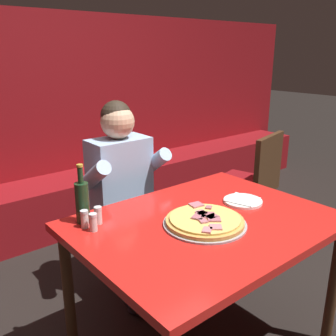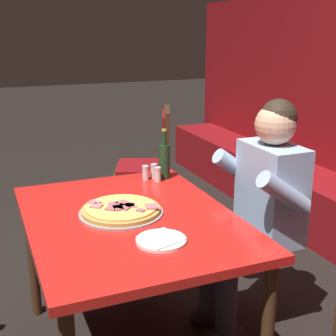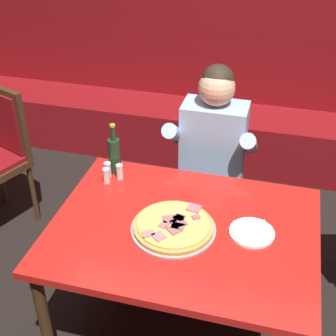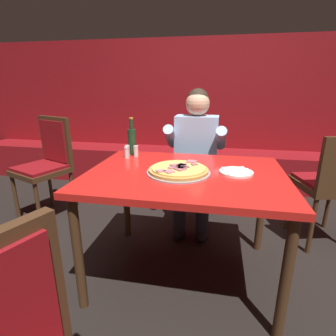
% 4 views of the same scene
% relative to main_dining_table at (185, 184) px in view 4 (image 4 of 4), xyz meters
% --- Properties ---
extents(ground_plane, '(24.00, 24.00, 0.00)m').
position_rel_main_dining_table_xyz_m(ground_plane, '(0.00, 0.00, -0.69)').
color(ground_plane, black).
extents(booth_wall_panel, '(6.80, 0.16, 1.90)m').
position_rel_main_dining_table_xyz_m(booth_wall_panel, '(0.00, 2.18, 0.26)').
color(booth_wall_panel, maroon).
rests_on(booth_wall_panel, ground_plane).
extents(booth_bench, '(6.46, 0.48, 0.46)m').
position_rel_main_dining_table_xyz_m(booth_bench, '(0.00, 1.86, -0.46)').
color(booth_bench, maroon).
rests_on(booth_bench, ground_plane).
extents(main_dining_table, '(1.24, 0.94, 0.77)m').
position_rel_main_dining_table_xyz_m(main_dining_table, '(0.00, 0.00, 0.00)').
color(main_dining_table, '#422816').
rests_on(main_dining_table, ground_plane).
extents(pizza, '(0.40, 0.40, 0.05)m').
position_rel_main_dining_table_xyz_m(pizza, '(-0.04, -0.03, 0.10)').
color(pizza, '#9E9EA3').
rests_on(pizza, main_dining_table).
extents(plate_white_paper, '(0.21, 0.21, 0.02)m').
position_rel_main_dining_table_xyz_m(plate_white_paper, '(0.32, 0.03, 0.09)').
color(plate_white_paper, white).
rests_on(plate_white_paper, main_dining_table).
extents(beer_bottle, '(0.07, 0.07, 0.29)m').
position_rel_main_dining_table_xyz_m(beer_bottle, '(-0.47, 0.36, 0.19)').
color(beer_bottle, '#19381E').
rests_on(beer_bottle, main_dining_table).
extents(shaker_oregano, '(0.04, 0.04, 0.09)m').
position_rel_main_dining_table_xyz_m(shaker_oregano, '(-0.49, 0.31, 0.12)').
color(shaker_oregano, silver).
rests_on(shaker_oregano, main_dining_table).
extents(shaker_black_pepper, '(0.04, 0.04, 0.09)m').
position_rel_main_dining_table_xyz_m(shaker_black_pepper, '(-0.42, 0.30, 0.12)').
color(shaker_black_pepper, silver).
rests_on(shaker_black_pepper, main_dining_table).
extents(shaker_red_pepper_flakes, '(0.04, 0.04, 0.09)m').
position_rel_main_dining_table_xyz_m(shaker_red_pepper_flakes, '(-0.48, 0.25, 0.12)').
color(shaker_red_pepper_flakes, silver).
rests_on(shaker_red_pepper_flakes, main_dining_table).
extents(diner_seated_blue_shirt, '(0.53, 0.53, 1.27)m').
position_rel_main_dining_table_xyz_m(diner_seated_blue_shirt, '(-0.00, 0.70, 0.02)').
color(diner_seated_blue_shirt, black).
rests_on(diner_seated_blue_shirt, ground_plane).
extents(dining_chair_near_right, '(0.57, 0.57, 1.01)m').
position_rel_main_dining_table_xyz_m(dining_chair_near_right, '(-1.46, 0.66, -0.10)').
color(dining_chair_near_right, '#422816').
rests_on(dining_chair_near_right, ground_plane).
extents(dining_chair_near_left, '(0.53, 0.53, 0.95)m').
position_rel_main_dining_table_xyz_m(dining_chair_near_left, '(1.11, 0.59, -0.11)').
color(dining_chair_near_left, '#422816').
rests_on(dining_chair_near_left, ground_plane).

